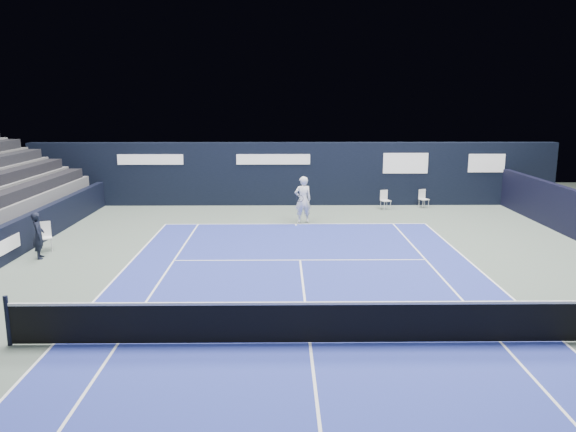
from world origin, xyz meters
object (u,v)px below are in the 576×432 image
Objects in this scene: folding_chair_back_b at (423,197)px; tennis_player at (303,200)px; folding_chair_back_a at (384,196)px; tennis_net at (310,321)px; line_judge_chair at (45,234)px.

folding_chair_back_b is 6.95m from tennis_player.
tennis_net is (-4.34, -15.21, -0.10)m from folding_chair_back_a.
folding_chair_back_b is at bearing -10.04° from folding_chair_back_a.
folding_chair_back_a is 2.01m from folding_chair_back_b.
line_judge_chair is (-13.14, -7.49, -0.03)m from folding_chair_back_a.
folding_chair_back_a is 0.07× the size of tennis_net.
tennis_net reaches higher than line_judge_chair.
folding_chair_back_b is 0.44× the size of tennis_player.
folding_chair_back_b is 0.07× the size of tennis_net.
line_judge_chair is at bearing 138.74° from tennis_net.
tennis_net reaches higher than folding_chair_back_a.
tennis_net is (-6.30, -15.62, 0.01)m from folding_chair_back_b.
folding_chair_back_b is 17.04m from line_judge_chair.
line_judge_chair is at bearing -174.64° from folding_chair_back_b.
folding_chair_back_b is 0.87× the size of line_judge_chair.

